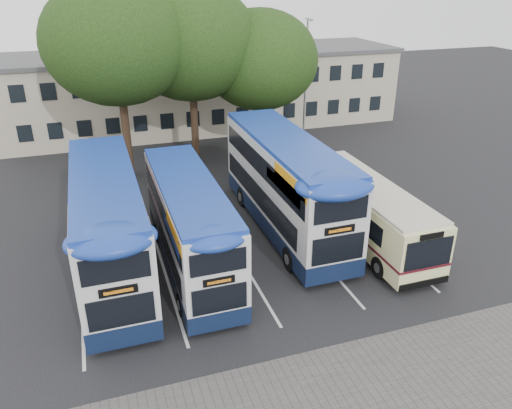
{
  "coord_description": "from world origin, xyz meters",
  "views": [
    {
      "loc": [
        -9.37,
        -14.27,
        12.0
      ],
      "look_at": [
        -2.9,
        5.0,
        2.5
      ],
      "focal_mm": 35.0,
      "sensor_mm": 36.0,
      "label": 1
    }
  ],
  "objects": [
    {
      "name": "tree_right",
      "position": [
        1.86,
        18.31,
        6.63
      ],
      "size": [
        7.82,
        7.82,
        9.97
      ],
      "color": "black",
      "rests_on": "ground"
    },
    {
      "name": "ground",
      "position": [
        0.0,
        0.0,
        0.0
      ],
      "size": [
        120.0,
        120.0,
        0.0
      ],
      "primitive_type": "plane",
      "color": "black",
      "rests_on": "ground"
    },
    {
      "name": "lamp_post",
      "position": [
        6.0,
        19.97,
        5.08
      ],
      "size": [
        0.25,
        1.05,
        9.06
      ],
      "color": "gray",
      "rests_on": "ground"
    },
    {
      "name": "paving_strip",
      "position": [
        -2.0,
        -5.0,
        0.01
      ],
      "size": [
        40.0,
        6.0,
        0.01
      ],
      "primitive_type": "cube",
      "color": "#595654",
      "rests_on": "ground"
    },
    {
      "name": "bus_dd_mid",
      "position": [
        -6.0,
        4.73,
        2.27
      ],
      "size": [
        2.4,
        9.91,
        4.13
      ],
      "color": "#0F1B3A",
      "rests_on": "ground"
    },
    {
      "name": "bay_lines",
      "position": [
        -3.75,
        5.0,
        0.01
      ],
      "size": [
        14.12,
        11.0,
        0.01
      ],
      "color": "silver",
      "rests_on": "ground"
    },
    {
      "name": "bus_dd_right",
      "position": [
        -0.71,
        6.94,
        2.64
      ],
      "size": [
        2.79,
        11.5,
        4.8
      ],
      "color": "#0F1B3A",
      "rests_on": "ground"
    },
    {
      "name": "bus_dd_left",
      "position": [
        -9.32,
        5.38,
        2.52
      ],
      "size": [
        2.66,
        10.99,
        4.58
      ],
      "color": "#0F1B3A",
      "rests_on": "ground"
    },
    {
      "name": "tree_left",
      "position": [
        -7.45,
        17.18,
        8.26
      ],
      "size": [
        8.65,
        8.65,
        11.95
      ],
      "color": "black",
      "rests_on": "ground"
    },
    {
      "name": "depot_building",
      "position": [
        0.0,
        26.99,
        3.15
      ],
      "size": [
        32.4,
        8.4,
        6.2
      ],
      "color": "#ACA18A",
      "rests_on": "ground"
    },
    {
      "name": "bus_single",
      "position": [
        2.59,
        4.74,
        1.66
      ],
      "size": [
        2.5,
        9.81,
        2.93
      ],
      "color": "#F2EEA1",
      "rests_on": "ground"
    },
    {
      "name": "tree_mid",
      "position": [
        -2.78,
        18.56,
        7.94
      ],
      "size": [
        8.73,
        8.73,
        11.66
      ],
      "color": "black",
      "rests_on": "ground"
    }
  ]
}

